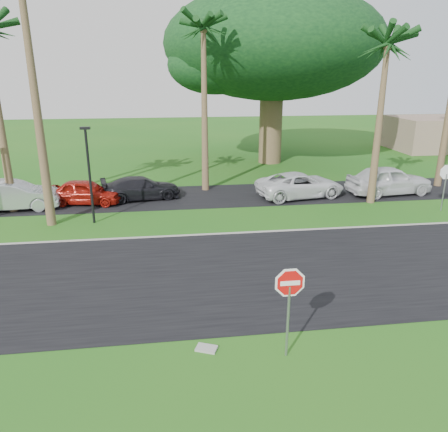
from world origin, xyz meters
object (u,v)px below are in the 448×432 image
object	(u,v)px
stop_sign_far	(446,178)
car_red	(85,192)
car_dark	(141,188)
car_pickup	(389,180)
car_minivan	(300,185)
stop_sign_near	(289,294)
car_silver	(13,196)

from	to	relation	value
stop_sign_far	car_red	world-z (taller)	stop_sign_far
car_dark	car_pickup	distance (m)	14.67
car_red	car_dark	bearing A→B (deg)	-70.02
stop_sign_far	car_dark	world-z (taller)	stop_sign_far
car_red	car_minivan	size ratio (longest dim) A/B	0.78
stop_sign_far	car_red	size ratio (longest dim) A/B	0.65
car_dark	stop_sign_near	bearing A→B (deg)	-174.69
stop_sign_far	stop_sign_near	bearing A→B (deg)	43.73
stop_sign_far	car_dark	distance (m)	16.49
car_red	car_pickup	xyz separation A→B (m)	(17.67, -0.35, 0.18)
stop_sign_far	car_dark	xyz separation A→B (m)	(-15.86, 4.38, -1.13)
car_red	car_dark	size ratio (longest dim) A/B	0.90
stop_sign_far	car_silver	distance (m)	22.76
car_silver	car_minivan	xyz separation A→B (m)	(15.86, 0.41, -0.06)
stop_sign_near	car_red	xyz separation A→B (m)	(-7.39, 14.82, -1.09)
stop_sign_far	car_silver	xyz separation A→B (m)	(-22.51, 3.20, -1.00)
stop_sign_far	car_minivan	distance (m)	7.64
stop_sign_far	car_red	distance (m)	19.31
stop_sign_far	car_pickup	world-z (taller)	stop_sign_far
car_minivan	car_red	bearing A→B (deg)	79.19
stop_sign_near	car_silver	size ratio (longest dim) A/B	0.55
stop_sign_near	stop_sign_far	size ratio (longest dim) A/B	1.00
car_minivan	stop_sign_far	bearing A→B (deg)	-128.32
car_silver	car_pickup	xyz separation A→B (m)	(21.29, 0.26, 0.09)
car_dark	car_pickup	world-z (taller)	car_pickup
stop_sign_far	car_pickup	distance (m)	3.79
stop_sign_far	car_red	bearing A→B (deg)	-11.43
stop_sign_far	car_silver	world-z (taller)	stop_sign_far
stop_sign_far	car_minivan	world-z (taller)	stop_sign_far
stop_sign_near	car_minivan	world-z (taller)	stop_sign_near
car_silver	car_minivan	bearing A→B (deg)	-93.59
car_red	car_minivan	world-z (taller)	car_minivan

